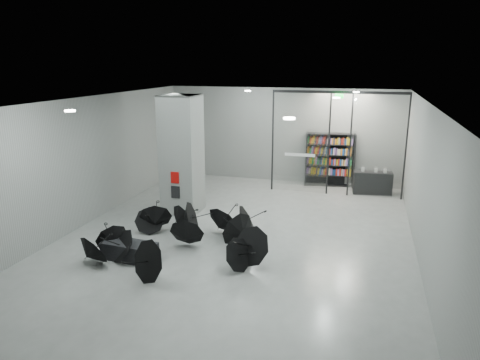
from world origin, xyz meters
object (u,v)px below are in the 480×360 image
(column, at_px, (182,155))
(bookshelf, at_px, (330,160))
(bench, at_px, (130,251))
(shop_counter, at_px, (372,183))
(umbrella_cluster, at_px, (188,238))

(column, distance_m, bookshelf, 6.65)
(column, relative_size, bench, 2.79)
(bench, bearing_deg, bookshelf, 68.50)
(column, height_order, bench, column)
(bookshelf, height_order, shop_counter, bookshelf)
(column, distance_m, shop_counter, 7.65)
(umbrella_cluster, bearing_deg, column, 115.20)
(bench, distance_m, umbrella_cluster, 1.60)
(bookshelf, height_order, umbrella_cluster, bookshelf)
(column, xyz_separation_m, bookshelf, (4.57, 4.75, -0.89))
(shop_counter, bearing_deg, bench, -133.45)
(umbrella_cluster, bearing_deg, shop_counter, 54.99)
(shop_counter, xyz_separation_m, umbrella_cluster, (-4.91, -7.01, -0.13))
(bookshelf, distance_m, shop_counter, 2.01)
(bench, bearing_deg, column, 97.76)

